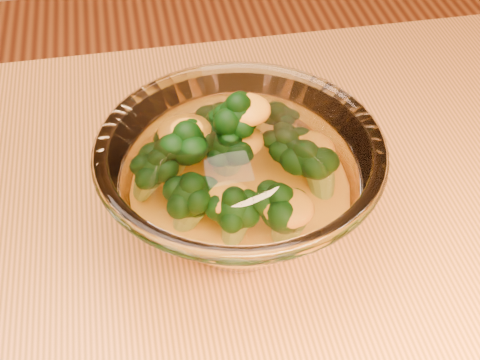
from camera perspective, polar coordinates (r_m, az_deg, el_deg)
The scene contains 3 objects.
glass_bowl at distance 0.59m, azimuth 0.00°, elevation -0.38°, with size 0.25×0.25×0.11m.
cheese_sauce at distance 0.61m, azimuth 0.00°, elevation -1.95°, with size 0.14×0.14×0.04m, color orange.
broccoli_heap at distance 0.58m, azimuth -0.50°, elevation 1.43°, with size 0.16×0.15×0.09m.
Camera 1 is at (-0.01, -0.34, 1.22)m, focal length 50.00 mm.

